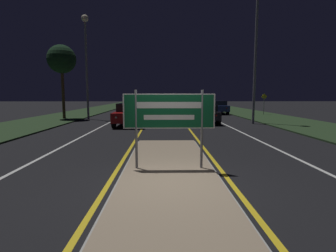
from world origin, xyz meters
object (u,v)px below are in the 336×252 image
object	(u,v)px
streetlight_right_near	(257,22)
warning_sign	(264,102)
streetlight_left_near	(86,49)
car_receding_1	(217,107)
car_receding_0	(203,113)
car_approaching_0	(130,114)
car_approaching_1	(145,107)
car_approaching_2	(146,103)
highway_sign	(169,114)

from	to	relation	value
streetlight_right_near	warning_sign	distance (m)	10.64
streetlight_left_near	car_receding_1	distance (m)	14.78
car_receding_0	streetlight_right_near	bearing A→B (deg)	-7.38
car_approaching_0	warning_sign	distance (m)	15.44
warning_sign	car_receding_1	bearing A→B (deg)	155.49
streetlight_right_near	car_approaching_1	world-z (taller)	streetlight_right_near
car_receding_1	car_approaching_1	size ratio (longest dim) A/B	1.04
streetlight_left_near	car_approaching_2	world-z (taller)	streetlight_left_near
car_approaching_1	streetlight_right_near	bearing A→B (deg)	-55.24
car_receding_1	car_approaching_1	distance (m)	8.47
streetlight_left_near	car_approaching_1	distance (m)	10.91
streetlight_left_near	car_approaching_0	bearing A→B (deg)	-48.09
streetlight_right_near	car_approaching_2	bearing A→B (deg)	112.14
car_receding_1	streetlight_right_near	bearing A→B (deg)	-86.99
car_approaching_2	warning_sign	world-z (taller)	warning_sign
car_approaching_0	highway_sign	bearing A→B (deg)	-77.66
warning_sign	car_approaching_1	bearing A→B (deg)	160.77
streetlight_right_near	car_approaching_2	xyz separation A→B (m)	(-9.13, 22.44, -6.28)
car_approaching_2	car_approaching_0	bearing A→B (deg)	-89.03
car_receding_0	car_approaching_1	size ratio (longest dim) A/B	0.91
car_approaching_1	car_receding_0	bearing A→B (deg)	-66.98
car_approaching_2	car_receding_0	bearing A→B (deg)	-75.77
streetlight_right_near	car_approaching_1	bearing A→B (deg)	124.76
car_receding_0	car_receding_1	world-z (taller)	car_receding_1
streetlight_right_near	car_receding_0	world-z (taller)	streetlight_right_near
streetlight_left_near	car_receding_1	world-z (taller)	streetlight_left_near
car_approaching_1	car_approaching_2	distance (m)	9.97
streetlight_right_near	car_approaching_0	bearing A→B (deg)	-175.13
streetlight_left_near	streetlight_right_near	world-z (taller)	streetlight_right_near
car_approaching_0	car_approaching_2	bearing A→B (deg)	90.97
warning_sign	car_approaching_2	bearing A→B (deg)	132.25
highway_sign	car_approaching_2	bearing A→B (deg)	94.68
car_receding_1	highway_sign	bearing A→B (deg)	-104.84
car_approaching_1	car_approaching_2	world-z (taller)	car_approaching_2
car_receding_0	car_approaching_1	world-z (taller)	car_receding_0
car_approaching_1	warning_sign	distance (m)	13.31
highway_sign	car_approaching_2	size ratio (longest dim) A/B	0.51
car_receding_0	car_receding_1	distance (m)	10.13
streetlight_left_near	car_approaching_1	size ratio (longest dim) A/B	1.93
streetlight_left_near	warning_sign	bearing A→B (deg)	14.04
car_approaching_0	car_approaching_1	bearing A→B (deg)	89.67
car_approaching_1	car_receding_1	bearing A→B (deg)	-16.20
highway_sign	streetlight_right_near	world-z (taller)	streetlight_right_near
car_receding_1	car_approaching_2	xyz separation A→B (m)	(-8.60, 12.32, -0.01)
streetlight_right_near	car_approaching_2	world-z (taller)	streetlight_right_near
car_receding_1	warning_sign	bearing A→B (deg)	-24.51
highway_sign	streetlight_left_near	xyz separation A→B (m)	(-6.59, 15.67, 4.35)
car_receding_0	warning_sign	distance (m)	10.69
streetlight_right_near	car_receding_1	distance (m)	11.92
streetlight_right_near	car_approaching_0	size ratio (longest dim) A/B	2.33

